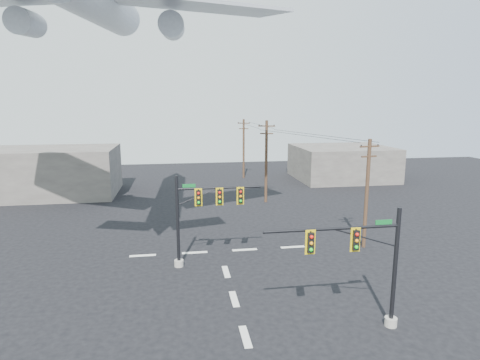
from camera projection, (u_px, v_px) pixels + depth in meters
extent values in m
plane|color=black|center=(245.00, 337.00, 20.22)|extent=(120.00, 120.00, 0.00)
cube|color=silver|center=(245.00, 337.00, 20.22)|extent=(0.40, 2.00, 0.01)
cube|color=silver|center=(234.00, 299.00, 24.10)|extent=(0.40, 2.00, 0.01)
cube|color=silver|center=(226.00, 272.00, 27.98)|extent=(0.40, 2.00, 0.01)
cube|color=silver|center=(143.00, 255.00, 30.94)|extent=(2.00, 0.40, 0.01)
cube|color=silver|center=(195.00, 253.00, 31.55)|extent=(2.00, 0.40, 0.01)
cube|color=silver|center=(245.00, 250.00, 32.16)|extent=(2.00, 0.40, 0.01)
cube|color=silver|center=(293.00, 247.00, 32.77)|extent=(2.00, 0.40, 0.01)
cylinder|color=gray|center=(391.00, 322.00, 21.17)|extent=(0.65, 0.65, 0.46)
cylinder|color=black|center=(395.00, 268.00, 20.60)|extent=(0.22, 0.22, 6.46)
cylinder|color=black|center=(333.00, 229.00, 19.63)|extent=(6.97, 0.15, 0.15)
cylinder|color=black|center=(365.00, 238.00, 20.00)|extent=(3.65, 0.07, 0.07)
cube|color=black|center=(355.00, 240.00, 19.79)|extent=(0.31, 0.28, 1.02)
cube|color=gold|center=(355.00, 240.00, 19.80)|extent=(0.51, 0.04, 1.25)
sphere|color=red|center=(357.00, 235.00, 19.57)|extent=(0.18, 0.18, 0.18)
sphere|color=orange|center=(357.00, 241.00, 19.63)|extent=(0.18, 0.18, 0.18)
sphere|color=#0BBE16|center=(356.00, 247.00, 19.70)|extent=(0.18, 0.18, 0.18)
cube|color=black|center=(310.00, 242.00, 19.43)|extent=(0.31, 0.28, 1.02)
cube|color=gold|center=(310.00, 242.00, 19.45)|extent=(0.51, 0.04, 1.25)
sphere|color=red|center=(312.00, 237.00, 19.22)|extent=(0.18, 0.18, 0.18)
sphere|color=orange|center=(311.00, 243.00, 19.28)|extent=(0.18, 0.18, 0.18)
sphere|color=#0BBE16|center=(311.00, 250.00, 19.34)|extent=(0.18, 0.18, 0.18)
cube|color=#0D5B23|center=(384.00, 222.00, 19.94)|extent=(0.88, 0.04, 0.24)
cylinder|color=gray|center=(179.00, 263.00, 28.89)|extent=(0.66, 0.66, 0.47)
cylinder|color=black|center=(178.00, 222.00, 28.31)|extent=(0.23, 0.23, 6.64)
cylinder|color=black|center=(219.00, 188.00, 28.31)|extent=(5.95, 0.15, 0.15)
cylinder|color=black|center=(198.00, 196.00, 28.19)|extent=(3.19, 0.08, 0.08)
cube|color=black|center=(198.00, 197.00, 28.06)|extent=(0.32, 0.28, 1.04)
cube|color=gold|center=(198.00, 197.00, 28.08)|extent=(0.52, 0.04, 1.28)
sphere|color=red|center=(198.00, 193.00, 27.84)|extent=(0.19, 0.19, 0.19)
sphere|color=orange|center=(199.00, 198.00, 27.90)|extent=(0.19, 0.19, 0.19)
sphere|color=#0BBE16|center=(199.00, 202.00, 27.96)|extent=(0.19, 0.19, 0.19)
cube|color=black|center=(220.00, 197.00, 28.29)|extent=(0.32, 0.28, 1.04)
cube|color=gold|center=(220.00, 197.00, 28.30)|extent=(0.52, 0.04, 1.28)
sphere|color=red|center=(220.00, 192.00, 28.07)|extent=(0.19, 0.19, 0.19)
sphere|color=orange|center=(220.00, 197.00, 28.13)|extent=(0.19, 0.19, 0.19)
sphere|color=#0BBE16|center=(220.00, 202.00, 28.19)|extent=(0.19, 0.19, 0.19)
cube|color=black|center=(240.00, 196.00, 28.51)|extent=(0.32, 0.28, 1.04)
cube|color=gold|center=(240.00, 196.00, 28.53)|extent=(0.52, 0.04, 1.28)
sphere|color=red|center=(241.00, 192.00, 28.29)|extent=(0.19, 0.19, 0.19)
sphere|color=orange|center=(241.00, 196.00, 28.36)|extent=(0.19, 0.19, 0.19)
sphere|color=#0BBE16|center=(241.00, 201.00, 28.42)|extent=(0.19, 0.19, 0.19)
cube|color=#0D5B23|center=(189.00, 186.00, 27.89)|extent=(0.90, 0.04, 0.25)
cylinder|color=#4B2E20|center=(367.00, 194.00, 31.96)|extent=(0.29, 0.29, 8.85)
cube|color=#4B2E20|center=(370.00, 146.00, 31.23)|extent=(1.76, 0.45, 0.12)
cube|color=#4B2E20|center=(369.00, 156.00, 31.38)|extent=(1.37, 0.38, 0.12)
cylinder|color=black|center=(361.00, 146.00, 30.95)|extent=(0.10, 0.10, 0.12)
cylinder|color=black|center=(370.00, 145.00, 31.21)|extent=(0.10, 0.10, 0.12)
cylinder|color=black|center=(378.00, 145.00, 31.48)|extent=(0.10, 0.10, 0.12)
cylinder|color=#4B2E20|center=(266.00, 162.00, 46.81)|extent=(0.32, 0.32, 9.62)
cube|color=#4B2E20|center=(267.00, 126.00, 46.02)|extent=(1.88, 0.75, 0.13)
cube|color=#4B2E20|center=(267.00, 134.00, 46.18)|extent=(1.47, 0.61, 0.13)
cylinder|color=black|center=(259.00, 125.00, 46.14)|extent=(0.11, 0.11, 0.13)
cylinder|color=black|center=(267.00, 125.00, 46.00)|extent=(0.11, 0.11, 0.13)
cylinder|color=black|center=(274.00, 125.00, 45.85)|extent=(0.11, 0.11, 0.13)
cylinder|color=#4B2E20|center=(244.00, 149.00, 62.03)|extent=(0.31, 0.31, 9.14)
cube|color=#4B2E20|center=(244.00, 123.00, 61.28)|extent=(1.84, 0.60, 0.12)
cube|color=#4B2E20|center=(244.00, 129.00, 61.43)|extent=(1.44, 0.49, 0.12)
cylinder|color=black|center=(238.00, 122.00, 61.34)|extent=(0.10, 0.10, 0.12)
cylinder|color=black|center=(244.00, 123.00, 61.26)|extent=(0.10, 0.10, 0.12)
cylinder|color=black|center=(249.00, 123.00, 61.17)|extent=(0.10, 0.10, 0.12)
cylinder|color=black|center=(300.00, 135.00, 38.51)|extent=(4.71, 16.12, 0.03)
cylinder|color=black|center=(247.00, 125.00, 53.53)|extent=(0.06, 15.65, 0.03)
cylinder|color=black|center=(316.00, 135.00, 38.76)|extent=(4.55, 16.12, 0.03)
cylinder|color=black|center=(260.00, 125.00, 53.79)|extent=(0.13, 15.65, 0.03)
cylinder|color=#B6BCC3|center=(100.00, 1.00, 29.79)|extent=(4.08, 21.38, 5.00)
cone|color=#B6BCC3|center=(126.00, 21.00, 42.11)|extent=(3.51, 5.05, 3.70)
cube|color=#B6BCC3|center=(202.00, 6.00, 29.37)|extent=(14.35, 9.65, 0.63)
cylinder|color=#B6BCC3|center=(26.00, 23.00, 29.05)|extent=(2.00, 3.55, 2.14)
cylinder|color=#B6BCC3|center=(172.00, 26.00, 30.30)|extent=(2.00, 3.55, 2.14)
cube|color=slate|center=(43.00, 172.00, 50.53)|extent=(18.00, 10.00, 6.00)
cube|color=slate|center=(342.00, 163.00, 61.90)|extent=(14.00, 12.00, 5.00)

